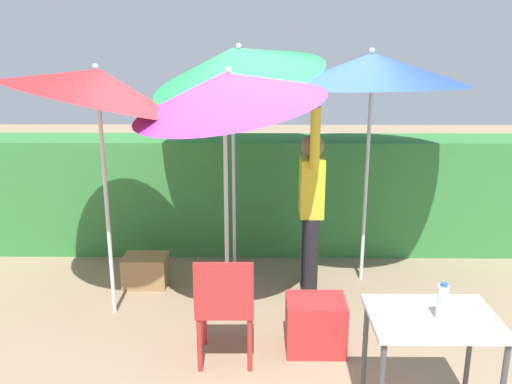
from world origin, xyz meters
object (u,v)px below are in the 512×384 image
(umbrella_rainbow, at_px, (97,86))
(chair_plastic, at_px, (225,303))
(crate_cardboard, at_px, (146,271))
(umbrella_yellow, at_px, (372,71))
(bottle_water, at_px, (442,302))
(umbrella_orange, at_px, (226,90))
(cooler_box, at_px, (315,325))
(folding_table, at_px, (432,330))
(umbrella_navy, at_px, (236,64))
(person_vendor, at_px, (311,203))

(umbrella_rainbow, xyz_separation_m, chair_plastic, (1.10, -0.83, -1.57))
(umbrella_rainbow, distance_m, crate_cardboard, 2.01)
(umbrella_yellow, height_order, bottle_water, umbrella_yellow)
(umbrella_orange, height_order, bottle_water, umbrella_orange)
(umbrella_orange, xyz_separation_m, umbrella_yellow, (1.34, 0.85, 0.11))
(umbrella_orange, distance_m, bottle_water, 2.31)
(umbrella_yellow, relative_size, cooler_box, 5.03)
(umbrella_orange, bearing_deg, cooler_box, -34.91)
(umbrella_yellow, relative_size, folding_table, 2.98)
(bottle_water, bearing_deg, chair_plastic, 152.66)
(chair_plastic, relative_size, bottle_water, 3.71)
(crate_cardboard, xyz_separation_m, folding_table, (2.27, -2.07, 0.52))
(cooler_box, bearing_deg, umbrella_navy, 114.09)
(umbrella_yellow, bearing_deg, crate_cardboard, -175.79)
(umbrella_yellow, bearing_deg, umbrella_rainbow, -163.27)
(umbrella_rainbow, relative_size, cooler_box, 5.18)
(umbrella_yellow, bearing_deg, umbrella_orange, -147.45)
(folding_table, bearing_deg, umbrella_navy, 118.70)
(crate_cardboard, bearing_deg, umbrella_navy, 21.67)
(umbrella_navy, relative_size, crate_cardboard, 6.18)
(umbrella_rainbow, relative_size, person_vendor, 1.31)
(folding_table, height_order, bottle_water, bottle_water)
(umbrella_yellow, relative_size, chair_plastic, 2.68)
(person_vendor, relative_size, bottle_water, 7.83)
(umbrella_rainbow, xyz_separation_m, umbrella_yellow, (2.43, 0.73, 0.09))
(person_vendor, bearing_deg, cooler_box, -92.02)
(folding_table, bearing_deg, cooler_box, 126.01)
(chair_plastic, relative_size, cooler_box, 1.87)
(umbrella_navy, height_order, bottle_water, umbrella_navy)
(umbrella_yellow, bearing_deg, umbrella_navy, 171.13)
(umbrella_orange, xyz_separation_m, folding_table, (1.36, -1.38, -1.37))
(umbrella_navy, relative_size, person_vendor, 1.45)
(person_vendor, distance_m, crate_cardboard, 1.84)
(umbrella_orange, distance_m, umbrella_navy, 1.07)
(umbrella_navy, xyz_separation_m, chair_plastic, (-0.02, -1.76, -1.71))
(person_vendor, xyz_separation_m, bottle_water, (0.63, -1.96, -0.05))
(umbrella_navy, height_order, chair_plastic, umbrella_navy)
(crate_cardboard, bearing_deg, bottle_water, -42.53)
(person_vendor, height_order, folding_table, person_vendor)
(person_vendor, bearing_deg, chair_plastic, -121.17)
(umbrella_navy, distance_m, person_vendor, 1.57)
(chair_plastic, bearing_deg, umbrella_navy, 89.47)
(umbrella_navy, distance_m, chair_plastic, 2.46)
(umbrella_rainbow, relative_size, umbrella_navy, 0.90)
(cooler_box, xyz_separation_m, folding_table, (0.64, -0.88, 0.46))
(umbrella_rainbow, distance_m, umbrella_navy, 1.46)
(person_vendor, distance_m, folding_table, 2.03)
(umbrella_rainbow, distance_m, chair_plastic, 2.08)
(umbrella_rainbow, height_order, person_vendor, umbrella_rainbow)
(crate_cardboard, bearing_deg, umbrella_orange, -37.36)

